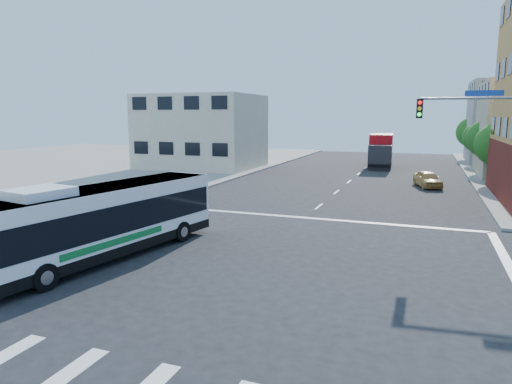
% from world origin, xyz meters
% --- Properties ---
extents(ground, '(120.00, 120.00, 0.00)m').
position_xyz_m(ground, '(0.00, 0.00, 0.00)').
color(ground, black).
rests_on(ground, ground).
extents(sidewalk_nw, '(50.00, 50.00, 0.15)m').
position_xyz_m(sidewalk_nw, '(-35.00, 35.00, 0.07)').
color(sidewalk_nw, gray).
rests_on(sidewalk_nw, ground).
extents(building_west, '(12.06, 10.06, 8.00)m').
position_xyz_m(building_west, '(-17.02, 29.98, 4.01)').
color(building_west, beige).
rests_on(building_west, ground).
extents(signal_mast_ne, '(7.91, 1.13, 8.07)m').
position_xyz_m(signal_mast_ne, '(9.08, 10.62, 4.98)').
color(signal_mast_ne, gray).
rests_on(signal_mast_ne, ground).
extents(street_tree_a, '(3.60, 3.60, 5.53)m').
position_xyz_m(street_tree_a, '(11.90, 27.92, 3.59)').
color(street_tree_a, '#3C2A16').
rests_on(street_tree_a, ground).
extents(street_tree_b, '(3.80, 3.80, 5.79)m').
position_xyz_m(street_tree_b, '(11.90, 35.92, 3.75)').
color(street_tree_b, '#3C2A16').
rests_on(street_tree_b, ground).
extents(street_tree_c, '(3.40, 3.40, 5.29)m').
position_xyz_m(street_tree_c, '(11.90, 43.92, 3.46)').
color(street_tree_c, '#3C2A16').
rests_on(street_tree_c, ground).
extents(street_tree_d, '(4.00, 4.00, 6.03)m').
position_xyz_m(street_tree_d, '(11.90, 51.92, 3.88)').
color(street_tree_d, '#3C2A16').
rests_on(street_tree_d, ground).
extents(transit_bus, '(4.22, 11.20, 3.24)m').
position_xyz_m(transit_bus, '(-5.76, -0.61, 1.59)').
color(transit_bus, black).
rests_on(transit_bus, ground).
extents(box_truck, '(2.88, 8.35, 3.70)m').
position_xyz_m(box_truck, '(1.42, 38.13, 1.79)').
color(box_truck, '#242429').
rests_on(box_truck, ground).
extents(parked_car, '(2.64, 4.16, 1.32)m').
position_xyz_m(parked_car, '(6.48, 24.08, 0.66)').
color(parked_car, tan).
rests_on(parked_car, ground).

